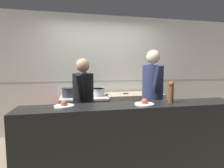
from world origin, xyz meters
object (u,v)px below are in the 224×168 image
Objects in this scene: braising_pot at (98,92)px; chef_sous at (152,95)px; chef_head_cook at (83,103)px; chefs_knife at (131,94)px; oven_range at (84,117)px; plated_dish_main at (64,105)px; sauce_pot at (84,91)px; pepper_mill at (171,92)px; plated_dish_appetiser at (144,103)px; stock_pot at (69,92)px.

braising_pot is 0.17× the size of chef_sous.
chef_sous reaches higher than chef_head_cook.
chefs_knife is 0.23× the size of chef_head_cook.
oven_range is 0.90m from chef_head_cook.
oven_range is 1.53m from plated_dish_main.
chefs_knife is at bearing -7.79° from braising_pot.
sauce_pot is 1.11× the size of plated_dish_main.
pepper_mill reaches higher than oven_range.
braising_pot is 1.54m from plated_dish_appetiser.
pepper_mill is 0.18× the size of chef_head_cook.
stock_pot is 1.38m from plated_dish_main.
plated_dish_appetiser is 1.03m from chef_head_cook.
chef_head_cook is at bearing 67.62° from plated_dish_main.
chef_sous is at bearing 15.40° from chef_head_cook.
chef_sous is (0.46, 0.75, -0.03)m from plated_dish_appetiser.
oven_range is 1.94m from pepper_mill.
stock_pot is 1.06× the size of sauce_pot.
braising_pot reaches higher than chefs_knife.
sauce_pot is 0.16× the size of chef_head_cook.
sauce_pot reaches higher than chefs_knife.
chef_sous is (0.07, 0.70, -0.16)m from pepper_mill.
pepper_mill is (1.06, -1.51, 0.17)m from sauce_pot.
braising_pot is (0.58, 0.01, -0.02)m from stock_pot.
chefs_knife is at bearing 48.12° from chef_head_cook.
chefs_knife is at bearing 78.96° from plated_dish_appetiser.
chef_sous reaches higher than stock_pot.
chef_sous reaches higher than braising_pot.
pepper_mill is (1.38, -0.05, 0.13)m from plated_dish_main.
stock_pot reaches higher than oven_range.
chefs_knife is (0.67, -0.09, -0.05)m from braising_pot.
oven_range is at bearing -111.76° from sauce_pot.
chef_head_cook reaches higher than stock_pot.
pepper_mill is (0.79, -1.45, 0.18)m from braising_pot.
chef_head_cook is (-0.04, -0.77, 0.45)m from oven_range.
stock_pot is 0.96× the size of pepper_mill.
chef_head_cook is (-1.12, 0.67, -0.25)m from pepper_mill.
plated_dish_main is at bearing -90.29° from stock_pot.
plated_dish_main is at bearing -134.05° from chefs_knife.
plated_dish_appetiser is at bearing -56.60° from stock_pot.
plated_dish_main reaches higher than chefs_knife.
plated_dish_main is 0.15× the size of chef_head_cook.
plated_dish_appetiser is at bearing -5.75° from plated_dish_main.
pepper_mill reaches higher than plated_dish_main.
chefs_knife is at bearing -9.26° from sauce_pot.
braising_pot is 1.01× the size of pepper_mill.
plated_dish_appetiser is 0.88m from chef_sous.
sauce_pot is at bearing 99.73° from chef_head_cook.
plated_dish_main reaches higher than oven_range.
oven_range is at bearing 78.07° from plated_dish_main.
stock_pot reaches higher than sauce_pot.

